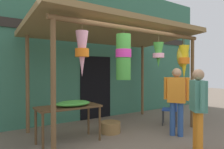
{
  "coord_description": "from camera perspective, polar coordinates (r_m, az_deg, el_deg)",
  "views": [
    {
      "loc": [
        -2.84,
        -3.18,
        1.53
      ],
      "look_at": [
        0.07,
        1.11,
        1.44
      ],
      "focal_mm": 32.61,
      "sensor_mm": 36.0,
      "label": 1
    }
  ],
  "objects": [
    {
      "name": "flower_heap_on_table",
      "position": [
        4.44,
        -10.64,
        -7.92
      ],
      "size": [
        0.75,
        0.53,
        0.12
      ],
      "color": "green",
      "rests_on": "display_table"
    },
    {
      "name": "ground_plane",
      "position": [
        4.53,
        7.55,
        -18.75
      ],
      "size": [
        30.0,
        30.0,
        0.0
      ],
      "primitive_type": "plane",
      "color": "#756656"
    },
    {
      "name": "shop_facade",
      "position": [
        6.55,
        -8.3,
        7.04
      ],
      "size": [
        10.78,
        0.29,
        4.45
      ],
      "color": "#387056",
      "rests_on": "ground_plane"
    },
    {
      "name": "folding_chair",
      "position": [
        6.05,
        16.6,
        -8.82
      ],
      "size": [
        0.56,
        0.56,
        0.84
      ],
      "color": "#2347A8",
      "rests_on": "ground_plane"
    },
    {
      "name": "market_stall_canopy",
      "position": [
        5.22,
        2.22,
        10.02
      ],
      "size": [
        4.32,
        2.49,
        2.69
      ],
      "color": "brown",
      "rests_on": "ground_plane"
    },
    {
      "name": "display_table",
      "position": [
        4.5,
        -12.07,
        -9.75
      ],
      "size": [
        1.33,
        0.63,
        0.78
      ],
      "color": "brown",
      "rests_on": "ground_plane"
    },
    {
      "name": "customer_foreground",
      "position": [
        5.04,
        17.65,
        -5.79
      ],
      "size": [
        0.39,
        0.53,
        1.6
      ],
      "color": "#2D5193",
      "rests_on": "ground_plane"
    },
    {
      "name": "vendor_in_orange",
      "position": [
        4.18,
        22.98,
        -7.51
      ],
      "size": [
        0.43,
        0.47,
        1.56
      ],
      "color": "orange",
      "rests_on": "ground_plane"
    },
    {
      "name": "wicker_basket_by_table",
      "position": [
        5.2,
        -0.46,
        -14.56
      ],
      "size": [
        0.5,
        0.5,
        0.27
      ],
      "primitive_type": "cylinder",
      "color": "olive",
      "rests_on": "ground_plane"
    }
  ]
}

